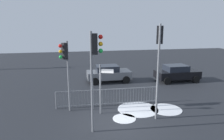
# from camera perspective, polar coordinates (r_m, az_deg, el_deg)

# --- Properties ---
(ground_plane) EXTENTS (60.00, 60.00, 0.00)m
(ground_plane) POSITION_cam_1_polar(r_m,az_deg,el_deg) (11.11, 1.18, -14.03)
(ground_plane) COLOR #26282D
(traffic_light_foreground_right) EXTENTS (0.57, 0.34, 4.68)m
(traffic_light_foreground_right) POSITION_cam_1_polar(r_m,az_deg,el_deg) (9.09, -4.81, 2.75)
(traffic_light_foreground_right) COLOR slate
(traffic_light_foreground_right) RESTS_ON ground
(traffic_light_rear_right) EXTENTS (0.40, 0.53, 4.99)m
(traffic_light_rear_right) POSITION_cam_1_polar(r_m,az_deg,el_deg) (10.79, 12.85, 5.19)
(traffic_light_rear_right) COLOR slate
(traffic_light_rear_right) RESTS_ON ground
(traffic_light_foreground_left) EXTENTS (0.51, 0.42, 4.08)m
(traffic_light_foreground_left) POSITION_cam_1_polar(r_m,az_deg,el_deg) (11.75, -12.73, 2.51)
(traffic_light_foreground_left) COLOR slate
(traffic_light_foreground_left) RESTS_ON ground
(direction_sign_post) EXTENTS (0.75, 0.32, 2.83)m
(direction_sign_post) POSITION_cam_1_polar(r_m,az_deg,el_deg) (11.48, -2.94, -4.58)
(direction_sign_post) COLOR slate
(direction_sign_post) RESTS_ON ground
(pedestrian_guard_railing) EXTENTS (6.36, 0.26, 1.07)m
(pedestrian_guard_railing) POSITION_cam_1_polar(r_m,az_deg,el_deg) (12.94, -1.08, -7.46)
(pedestrian_guard_railing) COLOR slate
(pedestrian_guard_railing) RESTS_ON ground
(car_black_trailing) EXTENTS (3.81, 1.94, 1.47)m
(car_black_trailing) POSITION_cam_1_polar(r_m,az_deg,el_deg) (19.26, 17.40, -0.76)
(car_black_trailing) COLOR black
(car_black_trailing) RESTS_ON ground
(car_grey_mid) EXTENTS (3.80, 1.93, 1.47)m
(car_grey_mid) POSITION_cam_1_polar(r_m,az_deg,el_deg) (18.22, -0.98, -0.91)
(car_grey_mid) COLOR slate
(car_grey_mid) RESTS_ON ground
(snow_patch_kerb) EXTENTS (1.25, 1.25, 0.01)m
(snow_patch_kerb) POSITION_cam_1_polar(r_m,az_deg,el_deg) (11.44, 3.40, -13.18)
(snow_patch_kerb) COLOR white
(snow_patch_kerb) RESTS_ON ground
(snow_patch_island) EXTENTS (2.42, 2.42, 0.01)m
(snow_patch_island) POSITION_cam_1_polar(r_m,az_deg,el_deg) (12.68, 7.15, -10.63)
(snow_patch_island) COLOR white
(snow_patch_island) RESTS_ON ground
(snow_patch_verge) EXTENTS (1.85, 1.85, 0.01)m
(snow_patch_verge) POSITION_cam_1_polar(r_m,az_deg,el_deg) (12.96, 14.67, -10.42)
(snow_patch_verge) COLOR white
(snow_patch_verge) RESTS_ON ground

